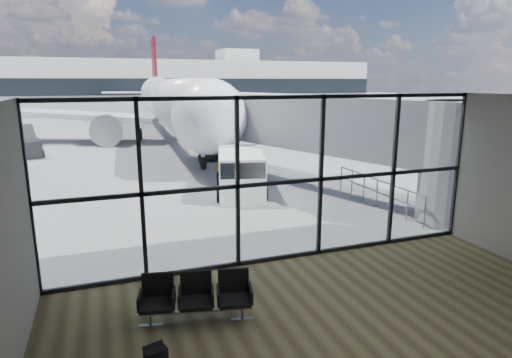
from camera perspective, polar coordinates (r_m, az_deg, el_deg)
ground at (r=50.63m, az=-14.77°, el=7.04°), size 220.00×220.00×0.00m
lounge_shell at (r=7.27m, az=18.23°, el=-5.28°), size 12.02×8.01×4.51m
glass_curtain_wall at (r=11.39m, az=3.27°, el=-0.25°), size 12.10×0.12×4.50m
jet_bridge at (r=19.71m, az=8.47°, el=6.74°), size 8.00×16.50×4.33m
apron_railing at (r=17.43m, az=15.81°, el=-1.24°), size 0.06×5.46×1.11m
far_terminal at (r=72.28m, az=-17.07°, el=11.89°), size 80.00×12.20×11.00m
tree_5 at (r=82.90m, az=-27.74°, el=12.22°), size 6.27×6.27×9.03m
seating_row at (r=9.17m, az=-7.98°, el=-15.02°), size 2.29×1.09×1.01m
airliner at (r=38.44m, az=-11.24°, el=10.00°), size 33.31×38.58×9.93m
service_van at (r=18.63m, az=-2.11°, el=0.89°), size 2.90×4.61×1.86m
belt_loader at (r=32.00m, az=-28.18°, el=3.86°), size 2.26×4.33×1.90m
traffic_cone_b at (r=23.66m, az=-1.29°, el=1.86°), size 0.44×0.44×0.62m
traffic_cone_c at (r=24.20m, az=-4.93°, el=2.14°), size 0.48×0.48×0.68m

